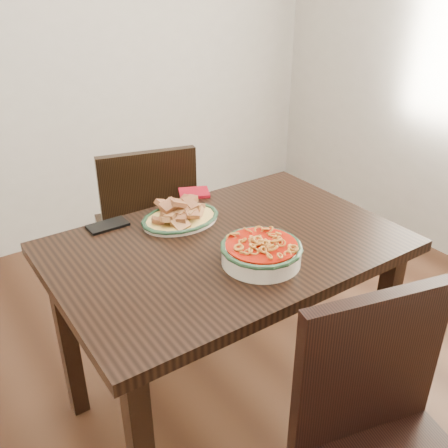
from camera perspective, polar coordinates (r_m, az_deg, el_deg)
floor at (r=2.14m, az=1.58°, el=-20.15°), size 3.50×3.50×0.00m
wall_back at (r=3.04m, az=-19.20°, el=20.93°), size 3.50×0.10×2.60m
dining_table at (r=1.73m, az=0.38°, el=-5.04°), size 1.16×0.77×0.75m
chair_far at (r=2.36m, az=-8.80°, el=-0.02°), size 0.51×0.51×0.89m
chair_near at (r=1.44m, az=17.94°, el=-22.87°), size 0.51×0.51×0.89m
fish_plate at (r=1.80m, az=-5.04°, el=1.53°), size 0.28×0.22×0.11m
noodle_bowl at (r=1.55m, az=4.28°, el=-3.01°), size 0.26×0.26×0.08m
smartphone at (r=1.82m, az=-13.14°, el=-0.16°), size 0.14×0.08×0.01m
napkin at (r=2.03m, az=-3.44°, el=3.59°), size 0.15×0.14×0.01m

